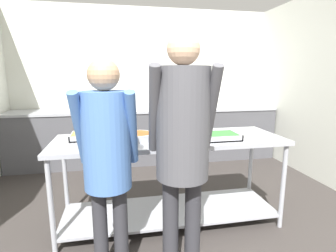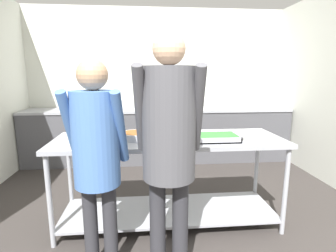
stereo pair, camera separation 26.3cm
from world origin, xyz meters
name	(u,v)px [view 2 (the right image)]	position (x,y,z in m)	size (l,w,h in m)	color
wall_rear	(157,84)	(0.00, 3.77, 1.32)	(4.66, 0.06, 2.65)	silver
back_counter	(159,135)	(0.00, 3.40, 0.46)	(4.50, 0.65, 0.92)	#4C4C51
serving_counter	(169,166)	(-0.02, 1.40, 0.60)	(2.22, 0.73, 0.89)	#9EA0A8
serving_tray_roast	(92,134)	(-0.78, 1.54, 0.92)	(0.36, 0.29, 0.05)	#9EA0A8
sauce_pan	(136,135)	(-0.34, 1.39, 0.93)	(0.45, 0.31, 0.07)	#9EA0A8
broccoli_bowl	(173,129)	(0.05, 1.58, 0.94)	(0.25, 0.25, 0.12)	#B2B2B7
serving_tray_vegetables	(215,137)	(0.41, 1.28, 0.92)	(0.42, 0.29, 0.05)	#9EA0A8
plate_stack	(258,139)	(0.79, 1.19, 0.92)	(0.27, 0.27, 0.05)	white
guest_serving_left	(96,148)	(-0.60, 0.73, 1.00)	(0.45, 0.35, 1.61)	#2D2D33
guest_serving_right	(169,137)	(-0.10, 0.61, 1.10)	(0.47, 0.37, 1.76)	#2D2D33
water_bottle	(175,102)	(0.28, 3.40, 1.03)	(0.08, 0.08, 0.25)	silver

